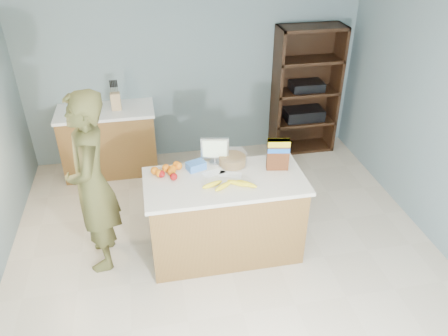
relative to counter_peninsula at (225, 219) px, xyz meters
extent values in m
cube|color=beige|center=(0.00, -0.30, -0.42)|extent=(4.50, 5.00, 0.02)
cube|color=slate|center=(0.00, 2.20, 0.83)|extent=(4.50, 0.02, 2.50)
cube|color=white|center=(0.00, -0.30, 2.08)|extent=(4.50, 5.00, 0.02)
cube|color=brown|center=(0.00, 0.00, 0.01)|extent=(1.50, 0.70, 0.86)
cube|color=silver|center=(0.00, 0.00, 0.46)|extent=(1.56, 0.76, 0.04)
cube|color=black|center=(0.00, 0.00, -0.37)|extent=(1.46, 0.66, 0.10)
cube|color=brown|center=(-1.20, 1.90, 0.01)|extent=(1.20, 0.60, 0.86)
cube|color=white|center=(-1.20, 1.90, 0.46)|extent=(1.24, 0.62, 0.04)
cube|color=black|center=(1.55, 2.18, 0.48)|extent=(0.90, 0.04, 1.80)
cube|color=black|center=(1.12, 2.00, 0.48)|extent=(0.04, 0.40, 1.80)
cube|color=black|center=(1.98, 2.00, 0.48)|extent=(0.04, 0.40, 1.80)
cube|color=black|center=(1.55, 2.00, -0.40)|extent=(0.90, 0.40, 0.04)
cube|color=black|center=(1.55, 2.00, 0.03)|extent=(0.90, 0.40, 0.04)
cube|color=black|center=(1.55, 2.00, 0.48)|extent=(0.90, 0.40, 0.04)
cube|color=black|center=(1.55, 2.00, 0.93)|extent=(0.90, 0.40, 0.04)
cube|color=black|center=(1.55, 2.00, 1.36)|extent=(0.90, 0.40, 0.04)
cube|color=black|center=(1.55, 2.00, 0.13)|extent=(0.55, 0.32, 0.16)
cube|color=black|center=(1.55, 2.00, 0.56)|extent=(0.45, 0.30, 0.12)
imported|color=#4B4923|center=(-1.25, 0.12, 0.51)|extent=(0.47, 0.69, 1.85)
cube|color=tan|center=(-1.05, 1.88, 0.59)|extent=(0.12, 0.10, 0.22)
cylinder|color=black|center=(-1.09, 1.88, 0.75)|extent=(0.02, 0.02, 0.09)
cylinder|color=black|center=(-1.07, 1.88, 0.75)|extent=(0.02, 0.02, 0.09)
cylinder|color=black|center=(-1.05, 1.88, 0.75)|extent=(0.02, 0.02, 0.09)
cylinder|color=black|center=(-1.03, 1.88, 0.75)|extent=(0.02, 0.02, 0.09)
cylinder|color=black|center=(-1.01, 1.88, 0.75)|extent=(0.02, 0.02, 0.09)
cube|color=white|center=(-0.09, 0.14, 0.49)|extent=(0.24, 0.18, 0.00)
cube|color=white|center=(0.07, 0.08, 0.49)|extent=(0.25, 0.18, 0.00)
ellipsoid|color=yellow|center=(-0.14, -0.09, 0.51)|extent=(0.22, 0.12, 0.05)
ellipsoid|color=yellow|center=(-0.04, -0.14, 0.51)|extent=(0.21, 0.17, 0.05)
ellipsoid|color=yellow|center=(0.10, -0.12, 0.51)|extent=(0.21, 0.16, 0.05)
ellipsoid|color=yellow|center=(0.18, -0.15, 0.51)|extent=(0.20, 0.18, 0.05)
sphere|color=maroon|center=(-0.60, 0.16, 0.52)|extent=(0.07, 0.07, 0.07)
sphere|color=maroon|center=(-0.48, 0.09, 0.52)|extent=(0.07, 0.07, 0.07)
sphere|color=orange|center=(-0.61, 0.17, 0.52)|extent=(0.08, 0.08, 0.08)
sphere|color=orange|center=(-0.54, 0.26, 0.52)|extent=(0.08, 0.08, 0.08)
sphere|color=orange|center=(-0.50, 0.17, 0.52)|extent=(0.08, 0.08, 0.08)
sphere|color=orange|center=(-0.42, 0.27, 0.52)|extent=(0.08, 0.08, 0.08)
sphere|color=orange|center=(-0.66, 0.23, 0.52)|extent=(0.08, 0.08, 0.08)
sphere|color=orange|center=(-0.48, 0.23, 0.52)|extent=(0.08, 0.08, 0.08)
sphere|color=orange|center=(-0.43, 0.29, 0.52)|extent=(0.08, 0.08, 0.08)
cube|color=blue|center=(-0.25, 0.24, 0.52)|extent=(0.21, 0.17, 0.08)
cylinder|color=#267219|center=(0.13, 0.27, 0.53)|extent=(0.27, 0.27, 0.09)
cylinder|color=white|center=(0.13, 0.27, 0.55)|extent=(0.30, 0.30, 0.13)
cylinder|color=silver|center=(-0.04, 0.33, 0.49)|extent=(0.12, 0.12, 0.01)
cylinder|color=silver|center=(-0.04, 0.33, 0.52)|extent=(0.02, 0.02, 0.05)
cube|color=silver|center=(-0.04, 0.33, 0.66)|extent=(0.28, 0.09, 0.22)
cube|color=yellow|center=(-0.04, 0.31, 0.66)|extent=(0.24, 0.05, 0.18)
cube|color=#592B14|center=(0.55, 0.09, 0.65)|extent=(0.23, 0.11, 0.32)
cube|color=yellow|center=(0.55, 0.09, 0.78)|extent=(0.23, 0.12, 0.06)
cube|color=blue|center=(0.55, 0.09, 0.71)|extent=(0.23, 0.12, 0.05)
camera|label=1|loc=(-0.68, -3.44, 2.79)|focal=35.00mm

